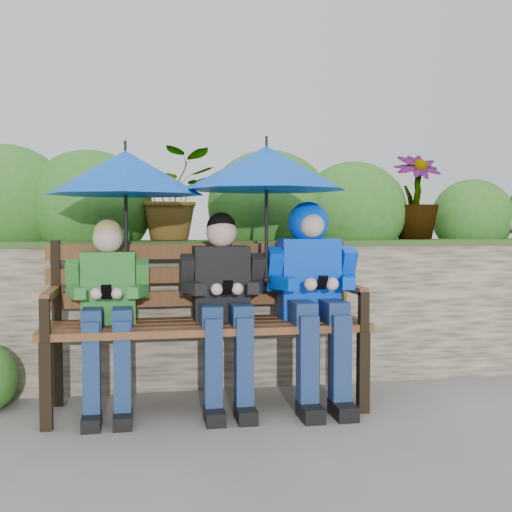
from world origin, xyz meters
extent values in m
plane|color=#62625E|center=(0.00, 0.00, 0.00)|extent=(60.00, 60.00, 0.00)
cube|color=brown|center=(0.00, 0.75, 0.50)|extent=(8.00, 0.40, 1.00)
cube|color=#2F4B1D|center=(0.00, 0.75, 1.01)|extent=(8.00, 0.42, 0.04)
cube|color=#2F4B1D|center=(0.00, 1.95, 0.48)|extent=(8.00, 2.00, 0.96)
ellipsoid|color=#2A6A1B|center=(-1.68, 1.07, 1.29)|extent=(0.97, 0.77, 0.87)
ellipsoid|color=#2A6A1B|center=(-1.07, 0.99, 1.27)|extent=(0.92, 0.73, 0.82)
ellipsoid|color=#2A6A1B|center=(0.28, 1.03, 1.29)|extent=(0.95, 0.76, 0.86)
ellipsoid|color=#2A6A1B|center=(0.92, 0.93, 1.25)|extent=(0.84, 0.67, 0.76)
ellipsoid|color=#2A6A1B|center=(1.98, 1.03, 1.21)|extent=(0.69, 0.55, 0.62)
sphere|color=pink|center=(-1.54, 0.85, 1.15)|extent=(0.14, 0.14, 0.14)
sphere|color=pink|center=(0.43, 0.85, 1.15)|extent=(0.14, 0.14, 0.14)
imported|color=#2A6A1B|center=(-0.47, 0.85, 1.36)|extent=(0.59, 0.51, 0.65)
imported|color=#2A6A1B|center=(1.40, 0.85, 1.36)|extent=(0.37, 0.37, 0.66)
cube|color=black|center=(-1.24, -0.15, 0.25)|extent=(0.07, 0.07, 0.50)
cube|color=black|center=(-1.24, 0.34, 0.25)|extent=(0.07, 0.07, 0.50)
cube|color=black|center=(0.62, -0.15, 0.25)|extent=(0.07, 0.07, 0.50)
cube|color=black|center=(0.62, 0.34, 0.25)|extent=(0.07, 0.07, 0.50)
cube|color=brown|center=(-0.31, -0.11, 0.52)|extent=(1.99, 0.11, 0.04)
cube|color=brown|center=(-0.31, 0.03, 0.52)|extent=(1.99, 0.11, 0.04)
cube|color=brown|center=(-0.31, 0.17, 0.52)|extent=(1.99, 0.11, 0.04)
cube|color=brown|center=(-0.31, 0.32, 0.52)|extent=(1.99, 0.11, 0.04)
cube|color=black|center=(-1.24, 0.37, 0.77)|extent=(0.06, 0.06, 0.55)
cube|color=brown|center=(-1.24, 0.10, 0.74)|extent=(0.06, 0.52, 0.04)
cube|color=black|center=(-1.24, -0.15, 0.62)|extent=(0.06, 0.06, 0.24)
cube|color=black|center=(0.62, 0.37, 0.77)|extent=(0.06, 0.06, 0.55)
cube|color=brown|center=(0.62, 0.10, 0.74)|extent=(0.06, 0.52, 0.04)
cube|color=black|center=(0.62, -0.15, 0.62)|extent=(0.06, 0.06, 0.24)
cube|color=brown|center=(-0.31, 0.38, 0.66)|extent=(1.99, 0.04, 0.10)
cube|color=brown|center=(-0.31, 0.38, 0.82)|extent=(1.99, 0.04, 0.10)
cube|color=brown|center=(-0.31, 0.38, 0.97)|extent=(1.99, 0.04, 0.10)
cube|color=#30812F|center=(-0.91, 0.20, 0.76)|extent=(0.32, 0.19, 0.44)
sphere|color=#D5AB9B|center=(-0.91, 0.18, 1.06)|extent=(0.18, 0.18, 0.18)
sphere|color=tan|center=(-0.91, 0.19, 1.09)|extent=(0.17, 0.17, 0.17)
cube|color=navy|center=(-0.99, 0.04, 0.60)|extent=(0.11, 0.31, 0.11)
cube|color=navy|center=(-0.99, -0.11, 0.30)|extent=(0.10, 0.11, 0.60)
cube|color=black|center=(-0.99, -0.17, 0.04)|extent=(0.11, 0.21, 0.08)
cube|color=navy|center=(-0.82, 0.04, 0.60)|extent=(0.11, 0.31, 0.11)
cube|color=navy|center=(-0.82, -0.11, 0.30)|extent=(0.10, 0.11, 0.60)
cube|color=black|center=(-0.82, -0.17, 0.04)|extent=(0.11, 0.21, 0.08)
cube|color=#30812F|center=(-1.11, 0.15, 0.82)|extent=(0.08, 0.17, 0.24)
cube|color=#30812F|center=(-1.08, 0.02, 0.75)|extent=(0.12, 0.20, 0.07)
sphere|color=#D5AB9B|center=(-0.96, -0.06, 0.75)|extent=(0.07, 0.07, 0.07)
cube|color=#30812F|center=(-0.70, 0.15, 0.82)|extent=(0.08, 0.17, 0.24)
cube|color=#30812F|center=(-0.73, 0.02, 0.75)|extent=(0.12, 0.20, 0.07)
sphere|color=#D5AB9B|center=(-0.85, -0.06, 0.75)|extent=(0.07, 0.07, 0.07)
cube|color=black|center=(-0.91, -0.07, 0.76)|extent=(0.06, 0.07, 0.09)
cube|color=black|center=(-0.21, 0.20, 0.78)|extent=(0.35, 0.20, 0.47)
sphere|color=#D5AB9B|center=(-0.21, 0.18, 1.10)|extent=(0.19, 0.19, 0.19)
sphere|color=black|center=(-0.21, 0.19, 1.13)|extent=(0.18, 0.18, 0.18)
cube|color=navy|center=(-0.30, 0.03, 0.60)|extent=(0.12, 0.33, 0.12)
cube|color=navy|center=(-0.30, -0.13, 0.30)|extent=(0.10, 0.11, 0.60)
cube|color=black|center=(-0.30, -0.19, 0.04)|extent=(0.11, 0.22, 0.08)
cube|color=navy|center=(-0.12, 0.03, 0.60)|extent=(0.12, 0.33, 0.12)
cube|color=navy|center=(-0.12, -0.13, 0.30)|extent=(0.10, 0.11, 0.60)
cube|color=black|center=(-0.12, -0.19, 0.04)|extent=(0.11, 0.22, 0.08)
cube|color=black|center=(-0.43, 0.15, 0.84)|extent=(0.08, 0.19, 0.26)
cube|color=black|center=(-0.40, 0.01, 0.77)|extent=(0.13, 0.22, 0.07)
sphere|color=#D5AB9B|center=(-0.27, -0.08, 0.77)|extent=(0.07, 0.07, 0.07)
cube|color=black|center=(0.01, 0.15, 0.84)|extent=(0.08, 0.19, 0.26)
cube|color=black|center=(-0.02, 0.01, 0.77)|extent=(0.13, 0.22, 0.07)
sphere|color=#D5AB9B|center=(-0.15, -0.08, 0.77)|extent=(0.07, 0.07, 0.07)
cube|color=black|center=(-0.21, -0.09, 0.78)|extent=(0.06, 0.07, 0.09)
cube|color=#0039D2|center=(0.37, 0.20, 0.80)|extent=(0.38, 0.22, 0.51)
sphere|color=#D5AB9B|center=(0.37, 0.18, 1.15)|extent=(0.21, 0.21, 0.21)
sphere|color=#0039D2|center=(0.37, 0.21, 1.16)|extent=(0.27, 0.27, 0.27)
sphere|color=#D5AB9B|center=(0.37, 0.12, 1.14)|extent=(0.16, 0.16, 0.16)
cube|color=navy|center=(0.26, 0.02, 0.61)|extent=(0.13, 0.36, 0.13)
cube|color=navy|center=(0.26, -0.16, 0.30)|extent=(0.11, 0.12, 0.61)
cube|color=black|center=(0.26, -0.23, 0.04)|extent=(0.12, 0.25, 0.09)
cube|color=navy|center=(0.47, 0.02, 0.61)|extent=(0.13, 0.36, 0.13)
cube|color=navy|center=(0.47, -0.16, 0.30)|extent=(0.11, 0.12, 0.61)
cube|color=black|center=(0.47, -0.23, 0.04)|extent=(0.12, 0.25, 0.09)
cube|color=#0039D2|center=(0.12, 0.14, 0.86)|extent=(0.09, 0.20, 0.29)
cube|color=#0039D2|center=(0.16, 0.00, 0.79)|extent=(0.14, 0.24, 0.08)
sphere|color=#D5AB9B|center=(0.30, -0.11, 0.79)|extent=(0.08, 0.08, 0.08)
cube|color=#0039D2|center=(0.61, 0.14, 0.86)|extent=(0.09, 0.20, 0.29)
cube|color=#0039D2|center=(0.57, 0.00, 0.79)|extent=(0.14, 0.24, 0.08)
sphere|color=#D5AB9B|center=(0.43, -0.11, 0.79)|extent=(0.08, 0.08, 0.08)
cube|color=black|center=(0.37, -0.12, 0.80)|extent=(0.06, 0.07, 0.09)
cone|color=#0045CF|center=(-0.79, 0.16, 1.46)|extent=(0.95, 0.95, 0.27)
cylinder|color=black|center=(-0.79, 0.16, 1.62)|extent=(0.02, 0.02, 0.06)
cylinder|color=black|center=(-0.79, 0.16, 1.12)|extent=(0.02, 0.02, 0.68)
sphere|color=black|center=(-0.79, 0.16, 0.78)|extent=(0.04, 0.04, 0.04)
cone|color=#0045CF|center=(0.06, 0.09, 1.50)|extent=(1.03, 1.03, 0.27)
cylinder|color=black|center=(0.06, 0.09, 1.66)|extent=(0.02, 0.02, 0.06)
cylinder|color=black|center=(0.06, 0.09, 1.15)|extent=(0.02, 0.02, 0.70)
sphere|color=black|center=(0.06, 0.09, 0.80)|extent=(0.04, 0.04, 0.04)
camera|label=1|loc=(-0.72, -3.83, 1.16)|focal=45.00mm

